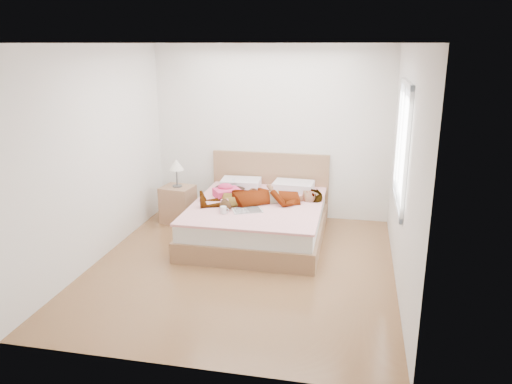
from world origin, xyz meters
TOP-DOWN VIEW (x-y plane):
  - ground at (0.00, 0.00)m, footprint 4.00×4.00m
  - woman at (0.05, 1.02)m, footprint 1.84×1.16m
  - hair at (-0.52, 1.47)m, footprint 0.55×0.63m
  - phone at (-0.45, 1.42)m, footprint 0.07×0.09m
  - room_shell at (1.77, 0.30)m, footprint 4.00×4.00m
  - bed at (0.00, 1.04)m, footprint 1.80×2.08m
  - towel at (-0.49, 1.17)m, footprint 0.45×0.43m
  - magazine at (-0.07, 0.62)m, footprint 0.45×0.38m
  - coffee_mug at (-0.34, 0.45)m, footprint 0.12×0.09m
  - plush_toy at (-0.36, 0.60)m, footprint 0.20×0.26m
  - nightstand at (-1.31, 1.38)m, footprint 0.50×0.46m

SIDE VIEW (x-z plane):
  - ground at x=0.00m, z-range 0.00..0.00m
  - bed at x=0.00m, z-range -0.22..0.78m
  - nightstand at x=-1.31m, z-range -0.16..0.81m
  - magazine at x=-0.07m, z-range 0.51..0.53m
  - hair at x=-0.52m, z-range 0.51..0.59m
  - coffee_mug at x=-0.34m, z-range 0.51..0.61m
  - plush_toy at x=-0.36m, z-range 0.51..0.64m
  - towel at x=-0.49m, z-range 0.49..0.68m
  - woman at x=0.05m, z-range 0.51..0.75m
  - phone at x=-0.45m, z-range 0.65..0.70m
  - room_shell at x=1.77m, z-range -0.50..3.50m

